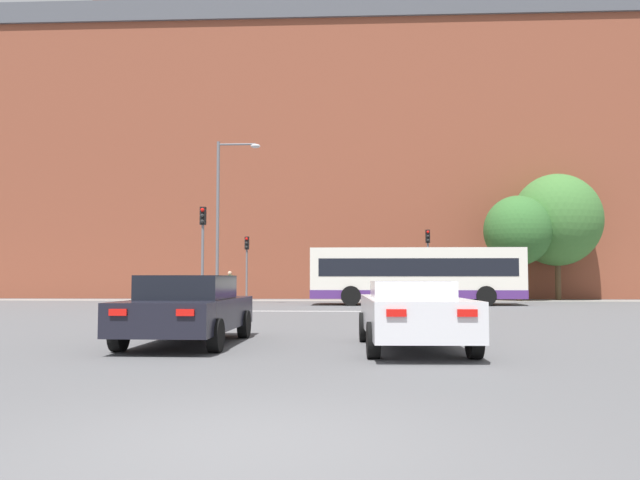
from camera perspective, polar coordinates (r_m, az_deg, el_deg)
The scene contains 16 objects.
ground_plane at distance 5.53m, azimuth -6.88°, elevation -18.11°, with size 400.00×400.00×0.00m, color #545456.
stop_line_strip at distance 26.33m, azimuth 0.85°, elevation -6.52°, with size 9.26×0.30×0.01m, color silver.
far_pavement at distance 38.86m, azimuth 1.48°, elevation -5.54°, with size 70.29×2.50×0.01m, color gray.
brick_civic_building at distance 48.48m, azimuth -1.39°, elevation 7.42°, with size 47.68×11.97×28.51m.
car_saloon_left at distance 13.55m, azimuth -11.97°, elevation -6.16°, with size 2.15×4.67×1.45m.
car_roadster_right at distance 12.47m, azimuth 8.48°, elevation -6.66°, with size 2.07×4.72×1.33m.
bus_crossing_lead at distance 32.80m, azimuth 8.72°, elevation -3.15°, with size 10.87×2.63×2.93m.
traffic_light_near_left at distance 28.12m, azimuth -10.68°, elevation -0.08°, with size 0.26×0.31×4.56m.
traffic_light_far_right at distance 38.35m, azimuth 9.84°, elevation -1.19°, with size 0.26×0.31×4.33m.
traffic_light_far_left at distance 39.09m, azimuth -6.72°, elevation -1.58°, with size 0.26×0.31×3.98m.
street_lamp_junction at distance 32.54m, azimuth -8.74°, elevation 3.06°, with size 2.27×0.36×8.47m.
pedestrian_waiting at distance 39.02m, azimuth 2.12°, elevation -4.01°, with size 0.46×0.40×1.76m.
pedestrian_walking_east at distance 39.56m, azimuth 6.84°, elevation -4.07°, with size 0.45×0.41×1.67m.
pedestrian_walking_west at distance 39.66m, azimuth -8.26°, elevation -3.90°, with size 0.43×0.28×1.83m.
tree_by_building at distance 40.10m, azimuth 17.62°, elevation 0.81°, with size 4.09×4.09×6.45m.
tree_kerbside at distance 42.45m, azimuth 20.82°, elevation 1.72°, with size 5.58×5.58×8.03m.
Camera 1 is at (0.89, -5.27, 1.40)m, focal length 35.00 mm.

